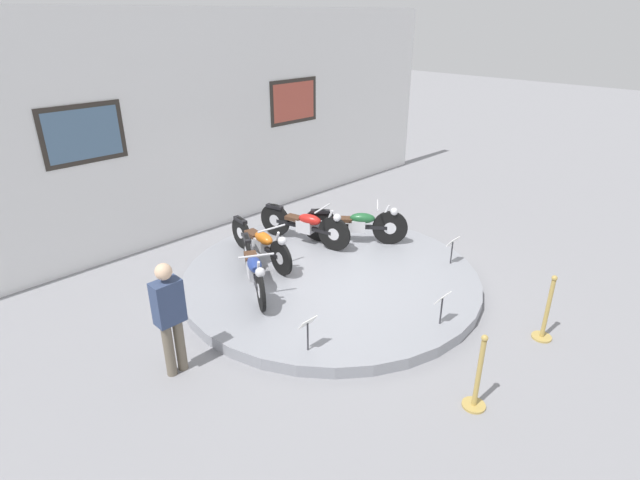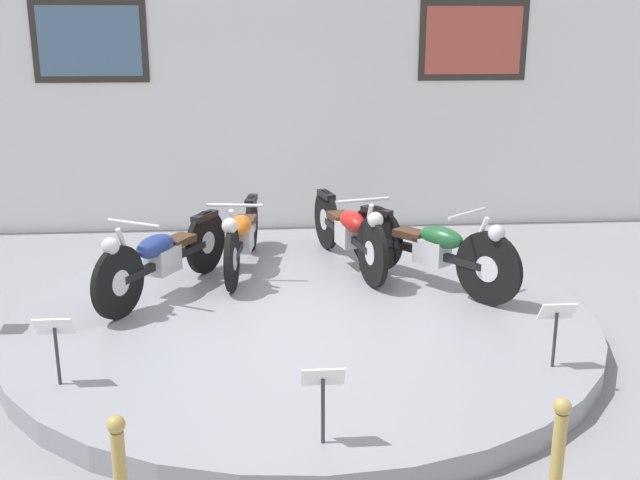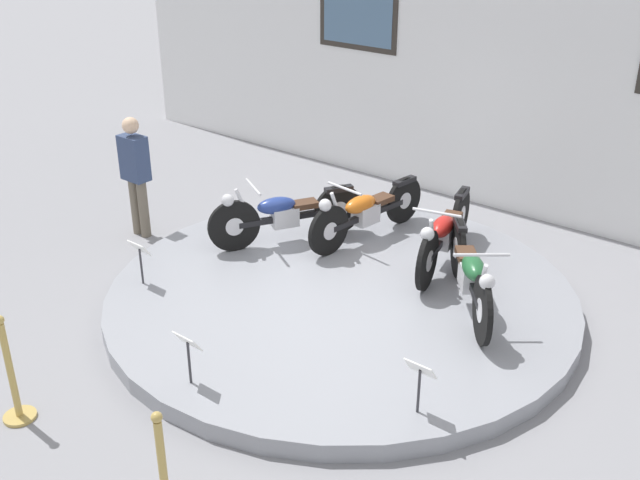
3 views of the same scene
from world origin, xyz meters
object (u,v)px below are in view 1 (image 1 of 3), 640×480
at_px(stanchion_post_left_of_entry, 477,383).
at_px(stanchion_post_right_of_entry, 546,318).
at_px(motorcycle_orange, 261,242).
at_px(info_placard_front_centre, 442,302).
at_px(info_placard_front_right, 453,245).
at_px(info_placard_front_left, 308,327).
at_px(motorcycle_red, 305,224).
at_px(motorcycle_blue, 254,268).
at_px(motorcycle_green, 357,224).
at_px(visitor_standing, 170,314).

distance_m(stanchion_post_left_of_entry, stanchion_post_right_of_entry, 1.94).
height_order(motorcycle_orange, info_placard_front_centre, motorcycle_orange).
relative_size(info_placard_front_right, stanchion_post_right_of_entry, 0.50).
height_order(info_placard_front_left, stanchion_post_right_of_entry, stanchion_post_right_of_entry).
height_order(motorcycle_orange, motorcycle_red, motorcycle_red).
bearing_deg(info_placard_front_left, info_placard_front_centre, -27.14).
distance_m(motorcycle_orange, info_placard_front_right, 3.40).
height_order(motorcycle_blue, motorcycle_green, motorcycle_green).
distance_m(motorcycle_orange, motorcycle_green, 1.94).
relative_size(visitor_standing, stanchion_post_right_of_entry, 1.55).
relative_size(motorcycle_green, stanchion_post_right_of_entry, 1.57).
bearing_deg(motorcycle_green, visitor_standing, -170.61).
xyz_separation_m(motorcycle_orange, visitor_standing, (-2.58, -1.42, 0.33)).
bearing_deg(info_placard_front_centre, stanchion_post_right_of_entry, -48.78).
height_order(motorcycle_green, stanchion_post_right_of_entry, stanchion_post_right_of_entry).
xyz_separation_m(visitor_standing, stanchion_post_left_of_entry, (2.16, -3.08, -0.54)).
distance_m(motorcycle_orange, stanchion_post_right_of_entry, 4.75).
relative_size(info_placard_front_left, info_placard_front_right, 1.00).
xyz_separation_m(motorcycle_green, visitor_standing, (-4.39, -0.73, 0.30)).
bearing_deg(motorcycle_blue, motorcycle_red, 21.15).
bearing_deg(info_placard_front_left, visitor_standing, 141.80).
distance_m(motorcycle_blue, stanchion_post_right_of_entry, 4.41).
height_order(motorcycle_red, info_placard_front_left, motorcycle_red).
relative_size(motorcycle_orange, motorcycle_red, 0.99).
bearing_deg(stanchion_post_left_of_entry, visitor_standing, 124.98).
height_order(motorcycle_red, info_placard_front_right, motorcycle_red).
bearing_deg(stanchion_post_right_of_entry, motorcycle_blue, 120.40).
bearing_deg(stanchion_post_right_of_entry, motorcycle_orange, 108.64).
height_order(motorcycle_blue, stanchion_post_left_of_entry, stanchion_post_left_of_entry).
xyz_separation_m(motorcycle_orange, stanchion_post_right_of_entry, (1.52, -4.50, -0.21)).
relative_size(motorcycle_red, stanchion_post_right_of_entry, 1.92).
relative_size(motorcycle_blue, info_placard_front_right, 3.44).
xyz_separation_m(motorcycle_blue, info_placard_front_right, (3.04, -1.78, -0.02)).
distance_m(motorcycle_green, info_placard_front_centre, 2.98).
height_order(motorcycle_red, stanchion_post_right_of_entry, stanchion_post_right_of_entry).
distance_m(motorcycle_orange, stanchion_post_left_of_entry, 4.52).
relative_size(visitor_standing, stanchion_post_left_of_entry, 1.55).
relative_size(info_placard_front_centre, info_placard_front_right, 1.00).
bearing_deg(info_placard_front_left, stanchion_post_right_of_entry, -36.31).
xyz_separation_m(motorcycle_orange, info_placard_front_centre, (0.55, -3.39, -0.01)).
xyz_separation_m(motorcycle_blue, motorcycle_red, (1.81, 0.70, 0.01)).
xyz_separation_m(motorcycle_red, motorcycle_green, (0.71, -0.69, 0.00)).
relative_size(motorcycle_red, motorcycle_green, 1.23).
relative_size(info_placard_front_left, stanchion_post_right_of_entry, 0.50).
relative_size(motorcycle_green, stanchion_post_left_of_entry, 1.57).
height_order(stanchion_post_left_of_entry, stanchion_post_right_of_entry, same).
relative_size(motorcycle_orange, info_placard_front_left, 3.82).
xyz_separation_m(motorcycle_red, stanchion_post_left_of_entry, (-1.52, -4.50, -0.24)).
xyz_separation_m(info_placard_front_left, stanchion_post_right_of_entry, (2.75, -2.02, -0.21)).
bearing_deg(motorcycle_red, info_placard_front_right, -63.73).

